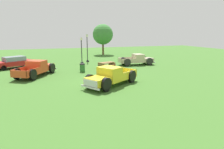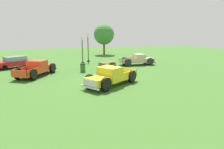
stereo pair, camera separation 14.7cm
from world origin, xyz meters
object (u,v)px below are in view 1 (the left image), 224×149
pickup_truck_foreground (109,77)px  trash_can (82,68)px  oak_tree_east (103,34)px  pickup_truck_behind_left (138,60)px  lamp_post_far (82,50)px  pickup_truck_behind_right (37,68)px  sedan_distant_a (14,62)px  lamp_post_near (87,47)px  picnic_table (107,65)px

pickup_truck_foreground → trash_can: (-1.10, 6.40, -0.27)m
pickup_truck_foreground → oak_tree_east: oak_tree_east is taller
pickup_truck_behind_left → lamp_post_far: bearing=155.0°
pickup_truck_foreground → pickup_truck_behind_right: pickup_truck_foreground is taller
pickup_truck_behind_left → sedan_distant_a: (-15.83, 2.71, 0.05)m
lamp_post_near → trash_can: (-2.07, -7.28, -1.69)m
lamp_post_near → pickup_truck_foreground: bearing=-94.0°
pickup_truck_behind_right → sedan_distant_a: (-2.97, 5.44, 0.01)m
pickup_truck_behind_right → sedan_distant_a: bearing=118.7°
pickup_truck_behind_right → lamp_post_near: size_ratio=1.27×
lamp_post_far → picnic_table: (2.24, -4.67, -1.47)m
sedan_distant_a → oak_tree_east: 18.49m
picnic_table → lamp_post_far: bearing=115.6°
pickup_truck_behind_right → trash_can: 4.70m
pickup_truck_foreground → trash_can: bearing=99.8°
sedan_distant_a → picnic_table: sedan_distant_a is taller
pickup_truck_behind_right → lamp_post_far: lamp_post_far is taller
lamp_post_far → trash_can: (-0.97, -5.87, -1.48)m
pickup_truck_behind_right → pickup_truck_behind_left: bearing=12.0°
lamp_post_far → pickup_truck_behind_right: bearing=-132.9°
pickup_truck_behind_left → lamp_post_near: 7.88m
pickup_truck_foreground → oak_tree_east: (5.90, 22.42, 3.21)m
lamp_post_far → oak_tree_east: 11.97m
pickup_truck_behind_right → lamp_post_far: (5.66, 6.09, 1.22)m
lamp_post_near → picnic_table: 6.41m
pickup_truck_foreground → trash_can: pickup_truck_foreground is taller
sedan_distant_a → lamp_post_far: 8.74m
pickup_truck_behind_left → trash_can: 8.55m
lamp_post_far → trash_can: bearing=-99.4°
trash_can → pickup_truck_foreground: bearing=-80.2°
oak_tree_east → picnic_table: bearing=-104.3°
sedan_distant_a → oak_tree_east: oak_tree_east is taller
lamp_post_near → lamp_post_far: 1.79m
picnic_table → lamp_post_near: bearing=100.7°
pickup_truck_foreground → picnic_table: 7.89m
pickup_truck_foreground → lamp_post_far: bearing=90.6°
pickup_truck_behind_right → lamp_post_far: size_ratio=1.41×
pickup_truck_behind_left → picnic_table: size_ratio=2.27×
pickup_truck_behind_right → trash_can: pickup_truck_behind_right is taller
pickup_truck_behind_right → trash_can: bearing=2.6°
lamp_post_far → sedan_distant_a: bearing=-175.7°
picnic_table → oak_tree_east: (3.79, 14.82, 3.47)m
lamp_post_near → oak_tree_east: bearing=60.6°
trash_can → lamp_post_near: bearing=74.1°
pickup_truck_foreground → oak_tree_east: size_ratio=0.89×
sedan_distant_a → trash_can: bearing=-34.3°
pickup_truck_foreground → pickup_truck_behind_right: (-5.78, 6.18, -0.01)m
pickup_truck_behind_left → lamp_post_far: size_ratio=1.31×
sedan_distant_a → pickup_truck_foreground: bearing=-53.0°
sedan_distant_a → pickup_truck_behind_left: bearing=-9.7°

